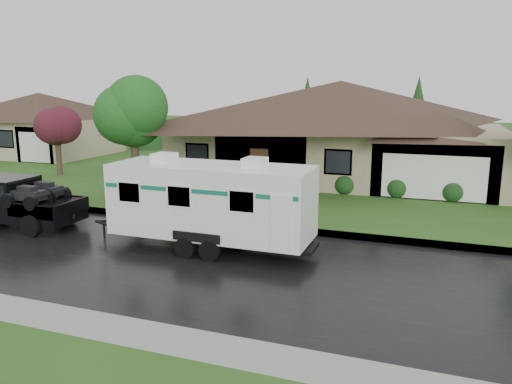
# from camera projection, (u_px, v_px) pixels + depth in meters

# --- Properties ---
(ground) EXTENTS (140.00, 140.00, 0.00)m
(ground) POSITION_uv_depth(u_px,v_px,m) (207.00, 242.00, 17.72)
(ground) COLOR #2B571B
(ground) RESTS_ON ground
(road) EXTENTS (140.00, 8.00, 0.01)m
(road) POSITION_uv_depth(u_px,v_px,m) (180.00, 260.00, 15.88)
(road) COLOR black
(road) RESTS_ON ground
(curb) EXTENTS (140.00, 0.50, 0.15)m
(curb) POSITION_uv_depth(u_px,v_px,m) (232.00, 224.00, 19.77)
(curb) COLOR gray
(curb) RESTS_ON ground
(lawn) EXTENTS (140.00, 26.00, 0.15)m
(lawn) POSITION_uv_depth(u_px,v_px,m) (309.00, 173.00, 31.50)
(lawn) COLOR #2B571B
(lawn) RESTS_ON ground
(house_main) EXTENTS (19.44, 10.80, 6.90)m
(house_main) POSITION_uv_depth(u_px,v_px,m) (344.00, 119.00, 28.94)
(house_main) COLOR tan
(house_main) RESTS_ON lawn
(house_far) EXTENTS (10.80, 8.64, 5.80)m
(house_far) POSITION_uv_depth(u_px,v_px,m) (41.00, 118.00, 38.95)
(house_far) COLOR tan
(house_far) RESTS_ON lawn
(tree_left_green) EXTENTS (3.47, 3.47, 5.74)m
(tree_left_green) POSITION_uv_depth(u_px,v_px,m) (133.00, 113.00, 24.24)
(tree_left_green) COLOR #382B1E
(tree_left_green) RESTS_ON lawn
(tree_red) EXTENTS (2.51, 2.51, 4.15)m
(tree_red) POSITION_uv_depth(u_px,v_px,m) (56.00, 127.00, 29.78)
(tree_red) COLOR #382B1E
(tree_red) RESTS_ON lawn
(shrub_row) EXTENTS (13.60, 1.00, 1.00)m
(shrub_row) POSITION_uv_depth(u_px,v_px,m) (321.00, 182.00, 25.47)
(shrub_row) COLOR #143814
(shrub_row) RESTS_ON lawn
(pickup_truck) EXTENTS (5.78, 2.20, 1.93)m
(pickup_truck) POSITION_uv_depth(u_px,v_px,m) (9.00, 200.00, 19.70)
(pickup_truck) COLOR black
(pickup_truck) RESTS_ON ground
(travel_trailer) EXTENTS (7.13, 2.51, 3.20)m
(travel_trailer) POSITION_uv_depth(u_px,v_px,m) (211.00, 200.00, 16.63)
(travel_trailer) COLOR white
(travel_trailer) RESTS_ON ground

